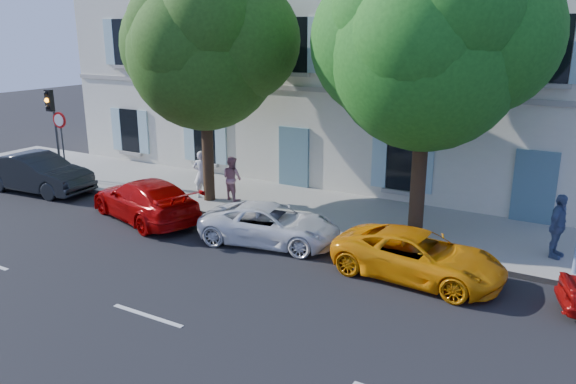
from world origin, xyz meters
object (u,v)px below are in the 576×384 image
Objects in this scene: tree_left at (204,55)px; car_yellow_supercar at (418,256)px; pedestrian_a at (202,174)px; pedestrian_b at (232,178)px; road_sign at (61,131)px; pedestrian_c at (558,226)px; tree_right at (427,54)px; car_red_coupe at (145,199)px; car_white_coupe at (270,224)px; car_dark_sedan at (38,173)px; traffic_light at (52,115)px.

car_yellow_supercar is at bearing -16.17° from tree_left.
pedestrian_a is (-8.94, 2.55, 0.43)m from car_yellow_supercar.
road_sign is at bearing 23.16° from pedestrian_b.
road_sign is at bearing -173.58° from tree_left.
pedestrian_c is (11.52, 0.38, -4.27)m from tree_left.
tree_left is 12.29m from pedestrian_c.
pedestrian_c is at bearing 4.87° from tree_right.
car_red_coupe is at bearing 62.32° from pedestrian_a.
tree_right is (3.70, 2.31, 4.92)m from car_white_coupe.
car_red_coupe is 2.67× the size of pedestrian_c.
car_dark_sedan is 2.59m from traffic_light.
tree_left is 5.00× the size of pedestrian_b.
car_white_coupe is 7.98m from pedestrian_c.
tree_right is 14.92m from road_sign.
tree_left is 2.84× the size of road_sign.
tree_left reaches higher than road_sign.
pedestrian_b is (1.50, 2.93, 0.26)m from car_red_coupe.
car_white_coupe is at bearing -29.43° from tree_left.
car_dark_sedan is 0.55× the size of tree_right.
car_red_coupe is at bearing -98.35° from car_dark_sedan.
car_white_coupe is 0.96× the size of car_yellow_supercar.
traffic_light is at bearing 21.73° from pedestrian_b.
traffic_light is (-0.63, 1.45, 2.05)m from car_dark_sedan.
tree_right is 5.88m from pedestrian_c.
road_sign reaches higher than car_yellow_supercar.
car_yellow_supercar is 1.54× the size of road_sign.
tree_left is at bearing 5.04° from traffic_light.
car_red_coupe is 5.31m from tree_left.
pedestrian_c is (2.95, 2.86, 0.44)m from car_yellow_supercar.
car_yellow_supercar is 4.13m from pedestrian_c.
road_sign is 1.59× the size of pedestrian_a.
tree_right is at bearing 2.67° from traffic_light.
pedestrian_a is at bearing 51.18° from car_white_coupe.
car_yellow_supercar is 1.19× the size of traffic_light.
car_red_coupe is 9.34m from car_yellow_supercar.
car_red_coupe is at bearing -107.16° from tree_left.
car_yellow_supercar is 0.52× the size of tree_right.
pedestrian_a is (7.02, 0.72, -1.77)m from traffic_light.
car_dark_sedan is 1.10× the size of car_white_coupe.
pedestrian_c is at bearing 3.11° from traffic_light.
pedestrian_c reaches higher than pedestrian_b.
road_sign is (-15.40, 1.72, 1.58)m from car_yellow_supercar.
road_sign is 1.58× the size of pedestrian_c.
car_yellow_supercar is at bearing 173.74° from pedestrian_b.
car_white_coupe is at bearing 91.26° from car_yellow_supercar.
tree_left is at bearing 106.08° from pedestrian_c.
pedestrian_b reaches higher than car_white_coupe.
road_sign is (-14.53, -0.82, -3.31)m from tree_right.
car_yellow_supercar is 16.22m from traffic_light.
pedestrian_b is at bearing -75.91° from car_dark_sedan.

